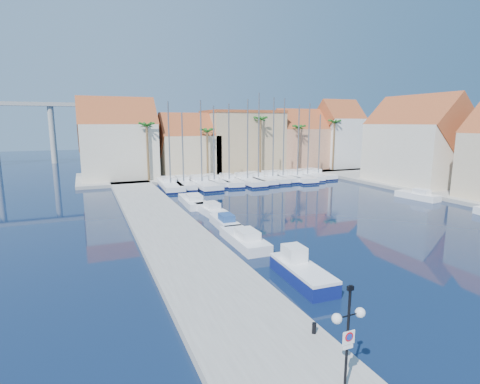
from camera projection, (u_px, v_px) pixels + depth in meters
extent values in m
plane|color=black|center=(345.00, 271.00, 24.94)|extent=(260.00, 260.00, 0.00)
cube|color=gray|center=(168.00, 230.00, 33.71)|extent=(6.00, 77.00, 0.50)
cube|color=gray|center=(228.00, 173.00, 72.21)|extent=(54.00, 16.00, 0.50)
cube|color=gray|center=(466.00, 194.00, 50.66)|extent=(12.00, 60.00, 0.50)
cylinder|color=black|center=(347.00, 340.00, 12.78)|extent=(0.10, 0.10, 3.96)
cylinder|color=black|center=(343.00, 317.00, 12.52)|extent=(0.50, 0.06, 0.05)
cylinder|color=black|center=(355.00, 314.00, 12.71)|extent=(0.50, 0.06, 0.05)
sphere|color=white|center=(337.00, 319.00, 12.42)|extent=(0.36, 0.36, 0.36)
sphere|color=white|center=(360.00, 313.00, 12.81)|extent=(0.36, 0.36, 0.36)
cube|color=black|center=(350.00, 288.00, 12.43)|extent=(0.22, 0.12, 0.16)
cube|color=white|center=(349.00, 338.00, 12.71)|extent=(0.50, 0.04, 0.49)
cylinder|color=red|center=(349.00, 337.00, 12.67)|extent=(0.34, 0.02, 0.34)
cylinder|color=#1933A5|center=(349.00, 337.00, 12.67)|extent=(0.24, 0.02, 0.24)
cube|color=white|center=(348.00, 347.00, 12.77)|extent=(0.40, 0.04, 0.14)
cylinder|color=black|center=(314.00, 328.00, 16.69)|extent=(0.20, 0.20, 0.49)
cube|color=navy|center=(302.00, 275.00, 23.27)|extent=(2.13, 5.70, 0.84)
cube|color=white|center=(303.00, 267.00, 23.18)|extent=(2.13, 5.70, 0.19)
cube|color=white|center=(294.00, 254.00, 24.12)|extent=(1.29, 1.55, 1.03)
cube|color=white|center=(244.00, 240.00, 30.37)|extent=(2.15, 6.44, 0.80)
cube|color=white|center=(247.00, 234.00, 29.65)|extent=(1.47, 2.27, 0.60)
cube|color=white|center=(225.00, 223.00, 35.35)|extent=(1.86, 5.18, 0.80)
cube|color=navy|center=(227.00, 217.00, 34.75)|extent=(1.22, 1.84, 0.60)
cube|color=white|center=(210.00, 210.00, 40.56)|extent=(2.12, 5.67, 0.80)
cube|color=white|center=(212.00, 205.00, 39.94)|extent=(1.36, 2.02, 0.60)
cube|color=white|center=(193.00, 201.00, 45.05)|extent=(2.60, 7.17, 0.80)
cube|color=white|center=(194.00, 197.00, 44.27)|extent=(1.70, 2.55, 0.60)
cube|color=white|center=(417.00, 196.00, 48.42)|extent=(2.57, 5.71, 0.80)
cube|color=white|center=(422.00, 191.00, 47.83)|extent=(1.51, 2.09, 0.60)
cube|color=white|center=(170.00, 185.00, 56.09)|extent=(3.30, 10.63, 1.00)
cube|color=#0B123B|center=(170.00, 187.00, 56.15)|extent=(3.36, 10.70, 0.28)
cube|color=white|center=(169.00, 179.00, 56.92)|extent=(2.08, 3.25, 0.60)
cylinder|color=slate|center=(169.00, 143.00, 54.44)|extent=(0.20, 0.20, 11.74)
cube|color=white|center=(183.00, 184.00, 57.32)|extent=(3.26, 9.86, 1.00)
cube|color=#0B123B|center=(183.00, 186.00, 57.38)|extent=(3.32, 9.93, 0.28)
cube|color=white|center=(182.00, 178.00, 58.08)|extent=(1.98, 3.04, 0.60)
cylinder|color=slate|center=(183.00, 147.00, 55.84)|extent=(0.20, 0.20, 10.21)
cube|color=white|center=(201.00, 184.00, 57.56)|extent=(3.55, 11.59, 1.00)
cube|color=#0B123B|center=(201.00, 186.00, 57.62)|extent=(3.61, 11.65, 0.28)
cube|color=white|center=(198.00, 178.00, 58.43)|extent=(2.25, 3.54, 0.60)
cylinder|color=slate|center=(201.00, 141.00, 55.87)|extent=(0.20, 0.20, 11.98)
cube|color=white|center=(213.00, 182.00, 59.17)|extent=(2.91, 8.80, 1.00)
cube|color=#0B123B|center=(213.00, 184.00, 59.23)|extent=(2.98, 8.87, 0.28)
cube|color=white|center=(211.00, 176.00, 59.78)|extent=(1.77, 2.71, 0.60)
cylinder|color=slate|center=(214.00, 143.00, 57.66)|extent=(0.20, 0.20, 11.31)
cube|color=white|center=(228.00, 181.00, 59.70)|extent=(3.30, 9.73, 1.00)
cube|color=#0B123B|center=(228.00, 183.00, 59.76)|extent=(3.37, 9.80, 0.28)
cube|color=white|center=(227.00, 176.00, 60.45)|extent=(1.98, 3.01, 0.60)
cylinder|color=slate|center=(229.00, 142.00, 58.09)|extent=(0.20, 0.20, 11.62)
cube|color=white|center=(246.00, 181.00, 60.50)|extent=(2.90, 10.54, 1.00)
cube|color=#0B123B|center=(246.00, 183.00, 60.56)|extent=(2.96, 10.60, 0.28)
cube|color=white|center=(243.00, 175.00, 61.30)|extent=(1.96, 3.18, 0.60)
cylinder|color=slate|center=(248.00, 139.00, 58.80)|extent=(0.20, 0.20, 12.34)
cube|color=white|center=(257.00, 179.00, 61.82)|extent=(2.76, 10.18, 1.00)
cube|color=#0B123B|center=(257.00, 181.00, 61.88)|extent=(2.82, 10.24, 0.28)
cube|color=white|center=(254.00, 174.00, 62.59)|extent=(1.88, 3.07, 0.60)
cylinder|color=slate|center=(259.00, 136.00, 60.05)|extent=(0.20, 0.20, 13.39)
cube|color=white|center=(272.00, 178.00, 62.91)|extent=(2.94, 9.58, 1.00)
cube|color=#0B123B|center=(271.00, 180.00, 62.96)|extent=(3.00, 9.64, 0.28)
cube|color=white|center=(269.00, 173.00, 63.63)|extent=(1.87, 2.92, 0.60)
cylinder|color=slate|center=(273.00, 137.00, 61.21)|extent=(0.20, 0.20, 12.75)
cube|color=white|center=(282.00, 178.00, 63.69)|extent=(2.74, 8.97, 1.00)
cube|color=#0B123B|center=(282.00, 180.00, 63.75)|extent=(2.80, 9.03, 0.28)
cube|color=white|center=(279.00, 172.00, 64.33)|extent=(1.74, 2.74, 0.60)
cylinder|color=slate|center=(284.00, 137.00, 62.05)|extent=(0.20, 0.20, 12.66)
cube|color=white|center=(296.00, 177.00, 64.13)|extent=(3.46, 10.85, 1.00)
cube|color=#0B123B|center=(296.00, 179.00, 64.19)|extent=(3.52, 10.92, 0.28)
cube|color=white|center=(293.00, 172.00, 64.98)|extent=(2.15, 3.33, 0.60)
cylinder|color=slate|center=(298.00, 140.00, 62.47)|extent=(0.20, 0.20, 11.69)
cube|color=white|center=(306.00, 176.00, 65.53)|extent=(2.97, 9.13, 1.00)
cube|color=#0B123B|center=(306.00, 178.00, 65.59)|extent=(3.04, 9.20, 0.28)
cube|color=white|center=(304.00, 171.00, 66.22)|extent=(1.82, 2.81, 0.60)
cylinder|color=slate|center=(309.00, 139.00, 63.92)|extent=(0.20, 0.20, 11.99)
cube|color=white|center=(317.00, 175.00, 66.93)|extent=(2.82, 8.87, 1.00)
cube|color=#0B123B|center=(317.00, 177.00, 66.98)|extent=(2.88, 8.93, 0.28)
cube|color=white|center=(314.00, 170.00, 67.55)|extent=(1.75, 2.72, 0.60)
cylinder|color=slate|center=(319.00, 144.00, 65.52)|extent=(0.20, 0.20, 10.14)
cube|color=beige|center=(119.00, 151.00, 62.83)|extent=(12.00, 9.00, 9.00)
cube|color=brown|center=(117.00, 124.00, 62.00)|extent=(12.30, 9.00, 9.00)
cube|color=#CCB590|center=(188.00, 155.00, 67.58)|extent=(10.00, 8.00, 7.00)
cube|color=brown|center=(188.00, 135.00, 66.93)|extent=(10.30, 8.00, 8.00)
cube|color=tan|center=(242.00, 142.00, 72.30)|extent=(14.00, 10.00, 11.00)
cube|color=brown|center=(242.00, 112.00, 71.24)|extent=(14.20, 10.20, 0.50)
cube|color=tan|center=(298.00, 149.00, 76.23)|extent=(10.00, 8.00, 8.00)
cube|color=brown|center=(299.00, 129.00, 75.50)|extent=(10.30, 8.00, 8.00)
cube|color=silver|center=(338.00, 143.00, 78.56)|extent=(8.00, 8.00, 10.00)
cube|color=brown|center=(339.00, 119.00, 77.65)|extent=(8.30, 8.00, 8.00)
cube|color=beige|center=(415.00, 154.00, 57.95)|extent=(9.00, 14.00, 9.00)
cube|color=brown|center=(418.00, 124.00, 57.13)|extent=(9.00, 14.30, 9.00)
cylinder|color=brown|center=(148.00, 153.00, 59.82)|extent=(0.36, 0.36, 9.00)
sphere|color=#1B5A19|center=(147.00, 125.00, 59.02)|extent=(2.60, 2.60, 2.60)
cylinder|color=brown|center=(207.00, 154.00, 63.71)|extent=(0.36, 0.36, 8.00)
sphere|color=#1B5A19|center=(207.00, 131.00, 63.01)|extent=(2.60, 2.60, 2.60)
cylinder|color=brown|center=(260.00, 147.00, 67.33)|extent=(0.36, 0.36, 10.00)
sphere|color=#1B5A19|center=(261.00, 119.00, 66.44)|extent=(2.60, 2.60, 2.60)
cylinder|color=brown|center=(298.00, 149.00, 70.51)|extent=(0.36, 0.36, 8.50)
sphere|color=#1B5A19|center=(299.00, 127.00, 69.76)|extent=(2.60, 2.60, 2.60)
cylinder|color=brown|center=(334.00, 146.00, 73.46)|extent=(0.36, 0.36, 9.50)
sphere|color=#1B5A19|center=(335.00, 122.00, 72.62)|extent=(2.60, 2.60, 2.60)
cylinder|color=#9E9E99|center=(53.00, 134.00, 89.62)|extent=(1.40, 1.40, 14.00)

